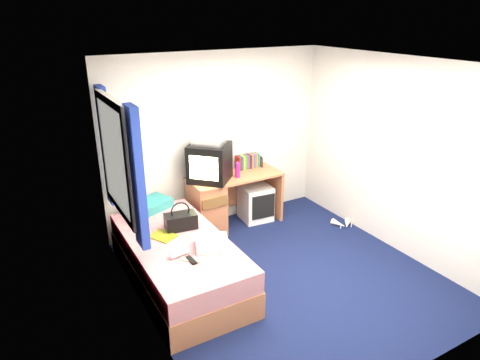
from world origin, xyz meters
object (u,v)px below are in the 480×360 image
storage_cube (256,203)px  handbag (181,221)px  pink_water_bottle (237,170)px  aerosol_can (225,170)px  magazine (163,236)px  white_heels (343,224)px  vcr (209,141)px  water_bottle (179,253)px  colour_swatch_fan (191,260)px  towel (212,243)px  crt_tv (210,162)px  remote_control (191,260)px  bed (179,261)px  desk (217,202)px  picture_frame (261,162)px  pillow (150,205)px

storage_cube → handbag: size_ratio=1.35×
pink_water_bottle → aerosol_can: (-0.13, 0.11, -0.00)m
handbag → storage_cube: bearing=33.7°
handbag → magazine: bearing=-154.2°
handbag → white_heels: size_ratio=1.33×
vcr → water_bottle: vcr is taller
magazine → colour_swatch_fan: size_ratio=1.27×
towel → white_heels: bearing=10.7°
storage_cube → water_bottle: bearing=-138.3°
crt_tv → vcr: 0.29m
towel → remote_control: bearing=-156.2°
bed → water_bottle: 0.45m
vcr → water_bottle: 1.74m
desk → towel: 1.47m
white_heels → pink_water_bottle: bearing=149.9°
bed → crt_tv: crt_tv is taller
aerosol_can → remote_control: (-1.14, -1.42, -0.29)m
pink_water_bottle → remote_control: 1.85m
desk → remote_control: 1.73m
desk → picture_frame: size_ratio=9.29×
desk → water_bottle: (-1.06, -1.26, 0.17)m
bed → aerosol_can: (1.10, 0.96, 0.58)m
desk → crt_tv: bearing=179.7°
remote_control → colour_swatch_fan: bearing=93.5°
storage_cube → pink_water_bottle: pink_water_bottle is taller
picture_frame → colour_swatch_fan: (-1.79, -1.51, -0.27)m
towel → colour_swatch_fan: 0.32m
aerosol_can → storage_cube: bearing=-3.3°
handbag → white_heels: 2.47m
handbag → magazine: handbag is taller
crt_tv → vcr: size_ratio=1.70×
pillow → storage_cube: size_ratio=1.00×
storage_cube → white_heels: storage_cube is taller
crt_tv → colour_swatch_fan: (-0.90, -1.39, -0.46)m
water_bottle → remote_control: size_ratio=1.25×
bed → vcr: 1.64m
vcr → colour_swatch_fan: 1.82m
storage_cube → pink_water_bottle: (-0.35, -0.08, 0.59)m
crt_tv → magazine: size_ratio=2.45×
vcr → towel: (-0.61, -1.28, -0.70)m
colour_swatch_fan → white_heels: bearing=12.0°
towel → white_heels: size_ratio=1.15×
pink_water_bottle → towel: size_ratio=0.60×
handbag → vcr: bearing=52.4°
desk → magazine: size_ratio=4.64×
handbag → pink_water_bottle: bearing=37.3°
white_heels → colour_swatch_fan: bearing=-168.0°
desk → white_heels: 1.82m
picture_frame → white_heels: size_ratio=0.49×
water_bottle → colour_swatch_fan: (0.07, -0.13, -0.03)m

